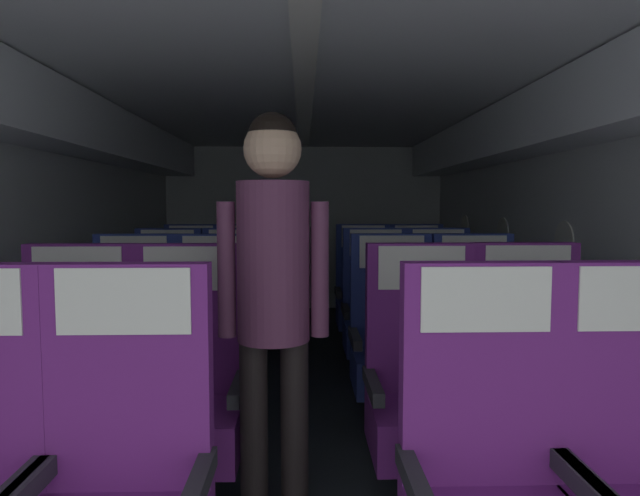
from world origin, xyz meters
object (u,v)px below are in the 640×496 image
(seat_b_left_window, at_px, (74,395))
(seat_d_right_aisle, at_px, (440,315))
(seat_e_left_window, at_px, (191,298))
(seat_a_right_window, at_px, (491,489))
(seat_e_right_aisle, at_px, (417,297))
(seat_b_left_aisle, at_px, (187,394))
(seat_e_right_window, at_px, (364,297))
(seat_b_right_window, at_px, (424,392))
(seat_d_left_aisle, at_px, (235,316))
(seat_d_left_window, at_px, (166,317))
(seat_c_right_window, at_px, (393,344))
(seat_a_left_aisle, at_px, (119,495))
(seat_c_left_window, at_px, (132,345))
(seat_b_right_aisle, at_px, (532,389))
(seat_e_left_aisle, at_px, (246,298))
(seat_c_left_aisle, at_px, (215,345))
(seat_c_right_aisle, at_px, (476,344))
(flight_attendant, at_px, (273,277))
(seat_d_right_window, at_px, (377,316))

(seat_b_left_window, relative_size, seat_d_right_aisle, 1.00)
(seat_e_left_window, bearing_deg, seat_a_right_window, -65.37)
(seat_a_right_window, distance_m, seat_e_right_aisle, 3.46)
(seat_b_left_aisle, xyz_separation_m, seat_e_right_window, (1.07, 2.59, 0.00))
(seat_b_left_aisle, relative_size, seat_b_right_window, 1.00)
(seat_b_right_window, height_order, seat_d_left_aisle, same)
(seat_d_left_window, bearing_deg, seat_c_right_window, -28.40)
(seat_a_left_aisle, distance_m, seat_c_left_window, 1.81)
(seat_b_right_aisle, height_order, seat_e_left_aisle, same)
(seat_b_right_aisle, xyz_separation_m, seat_c_left_aisle, (-1.58, 0.84, 0.00))
(seat_a_left_aisle, relative_size, seat_e_left_aisle, 1.00)
(seat_a_right_window, relative_size, seat_d_left_aisle, 1.00)
(seat_c_right_aisle, distance_m, seat_e_right_window, 1.81)
(seat_b_right_window, distance_m, seat_c_right_window, 0.87)
(seat_b_left_aisle, bearing_deg, seat_a_left_aisle, -90.98)
(seat_b_left_window, height_order, seat_d_left_window, same)
(seat_b_right_aisle, height_order, seat_d_right_aisle, same)
(seat_e_right_window, distance_m, flight_attendant, 3.01)
(seat_e_right_window, bearing_deg, seat_d_left_aisle, -141.49)
(seat_e_left_window, distance_m, seat_e_left_aisle, 0.50)
(seat_b_left_window, relative_size, seat_e_left_window, 1.00)
(seat_d_left_aisle, xyz_separation_m, seat_d_right_aisle, (1.56, -0.01, 0.00))
(seat_e_left_window, bearing_deg, seat_d_right_window, -28.80)
(seat_b_left_aisle, distance_m, seat_e_left_window, 2.64)
(seat_b_left_aisle, distance_m, seat_c_left_aisle, 0.87)
(seat_d_right_window, height_order, seat_e_left_window, same)
(seat_b_left_window, bearing_deg, seat_d_left_aisle, 73.96)
(seat_a_left_aisle, distance_m, seat_b_left_window, 0.99)
(seat_c_right_window, relative_size, seat_d_left_aisle, 1.00)
(seat_e_left_window, distance_m, seat_e_right_window, 1.58)
(seat_b_left_window, height_order, seat_c_right_aisle, same)
(seat_c_left_window, xyz_separation_m, seat_e_right_window, (1.58, 1.71, 0.00))
(seat_e_left_window, bearing_deg, seat_c_left_window, -90.11)
(seat_c_left_window, xyz_separation_m, seat_d_left_aisle, (0.51, 0.86, 0.00))
(seat_e_left_window, height_order, seat_e_right_aisle, same)
(seat_e_left_window, xyz_separation_m, seat_e_right_aisle, (2.07, -0.02, 0.00))
(seat_c_left_aisle, distance_m, seat_d_left_aisle, 0.87)
(seat_b_left_window, distance_m, seat_c_right_window, 1.78)
(seat_d_right_aisle, bearing_deg, seat_b_right_aisle, -89.86)
(seat_d_left_window, distance_m, seat_d_right_window, 1.58)
(seat_c_left_window, bearing_deg, seat_e_right_aisle, 39.19)
(seat_b_left_window, relative_size, seat_d_left_window, 1.00)
(seat_b_right_aisle, distance_m, seat_e_left_window, 3.30)
(seat_c_left_aisle, bearing_deg, seat_b_left_aisle, -89.15)
(seat_d_left_window, height_order, seat_d_left_aisle, same)
(seat_b_right_window, bearing_deg, seat_e_left_window, 121.19)
(seat_c_left_window, height_order, flight_attendant, flight_attendant)
(seat_a_left_aisle, height_order, seat_c_left_aisle, same)
(seat_b_left_window, relative_size, seat_c_right_aisle, 1.00)
(seat_e_left_window, xyz_separation_m, seat_e_right_window, (1.58, 0.00, 0.00))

